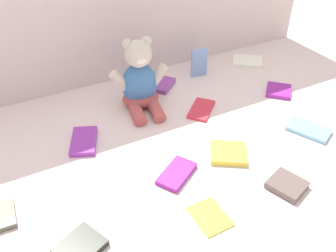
% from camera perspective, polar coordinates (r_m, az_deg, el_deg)
% --- Properties ---
extents(ground_plane, '(3.20, 3.20, 0.00)m').
position_cam_1_polar(ground_plane, '(1.20, -2.76, -1.40)').
color(ground_plane, silver).
extents(teddy_bear, '(0.21, 0.20, 0.25)m').
position_cam_1_polar(teddy_bear, '(1.29, -4.33, 6.68)').
color(teddy_bear, '#3F72B2').
rests_on(teddy_bear, ground_plane).
extents(book_case_0, '(0.14, 0.14, 0.02)m').
position_cam_1_polar(book_case_0, '(1.45, -1.20, 6.43)').
color(book_case_0, purple).
rests_on(book_case_0, ground_plane).
extents(book_case_1, '(0.13, 0.12, 0.02)m').
position_cam_1_polar(book_case_1, '(0.92, -13.37, -17.64)').
color(book_case_1, black).
rests_on(book_case_1, ground_plane).
extents(book_case_2, '(0.14, 0.14, 0.02)m').
position_cam_1_polar(book_case_2, '(1.13, 9.25, -4.11)').
color(book_case_2, yellow).
rests_on(book_case_2, ground_plane).
extents(book_case_3, '(0.08, 0.11, 0.01)m').
position_cam_1_polar(book_case_3, '(0.97, 6.46, -13.56)').
color(book_case_3, yellow).
rests_on(book_case_3, ground_plane).
extents(book_case_4, '(0.12, 0.15, 0.02)m').
position_cam_1_polar(book_case_4, '(1.19, -12.80, -2.27)').
color(book_case_4, purple).
rests_on(book_case_4, ground_plane).
extents(book_case_5, '(0.11, 0.12, 0.02)m').
position_cam_1_polar(book_case_5, '(1.07, 17.81, -8.62)').
color(book_case_5, '#604F4D').
rests_on(book_case_5, ground_plane).
extents(book_case_6, '(0.14, 0.14, 0.01)m').
position_cam_1_polar(book_case_6, '(1.31, 5.13, 2.55)').
color(book_case_6, '#CF2D3F').
rests_on(book_case_6, ground_plane).
extents(book_case_7, '(0.16, 0.15, 0.01)m').
position_cam_1_polar(book_case_7, '(1.65, 12.10, 9.70)').
color(book_case_7, white).
rests_on(book_case_7, ground_plane).
extents(book_case_9, '(0.13, 0.15, 0.01)m').
position_cam_1_polar(book_case_9, '(1.30, 20.83, -0.53)').
color(book_case_9, '#73B1D4').
rests_on(book_case_9, ground_plane).
extents(book_case_10, '(0.07, 0.02, 0.12)m').
position_cam_1_polar(book_case_10, '(1.50, 4.80, 9.68)').
color(book_case_10, '#7EA3E4').
rests_on(book_case_10, ground_plane).
extents(book_case_11, '(0.14, 0.12, 0.02)m').
position_cam_1_polar(book_case_11, '(1.06, 1.34, -7.32)').
color(book_case_11, purple).
rests_on(book_case_11, ground_plane).
extents(book_case_12, '(0.13, 0.13, 0.01)m').
position_cam_1_polar(book_case_12, '(1.47, 16.63, 5.23)').
color(book_case_12, purple).
rests_on(book_case_12, ground_plane).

